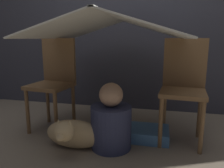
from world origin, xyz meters
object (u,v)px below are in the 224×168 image
object	(u,v)px
chair_right	(183,85)
person_front	(111,122)
chair_left	(54,79)
dog	(73,133)

from	to	relation	value
chair_right	person_front	world-z (taller)	chair_right
chair_right	chair_left	bearing A→B (deg)	-174.38
person_front	chair_left	bearing A→B (deg)	155.73
person_front	dog	world-z (taller)	person_front
chair_left	chair_right	distance (m)	1.25
chair_right	person_front	bearing A→B (deg)	-147.52
chair_left	person_front	bearing A→B (deg)	-16.92
chair_right	dog	xyz separation A→B (m)	(-0.89, -0.40, -0.37)
chair_left	person_front	xyz separation A→B (m)	(0.66, -0.30, -0.29)
chair_left	chair_right	world-z (taller)	same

